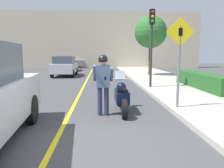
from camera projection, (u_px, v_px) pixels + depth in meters
ground_plane at (83, 147)px, 4.38m from camera, size 80.00×80.00×0.00m
sidewalk_curb at (213, 100)px, 8.58m from camera, size 4.40×44.00×0.14m
road_center_line at (80, 94)px, 10.28m from camera, size 0.12×36.00×0.01m
building_backdrop at (97, 40)px, 29.60m from camera, size 28.00×1.20×7.52m
motorcycle at (122, 97)px, 7.04m from camera, size 0.62×2.18×1.27m
person_biker at (103, 78)px, 6.49m from camera, size 0.59×0.49×1.83m
crossing_sign at (179, 54)px, 6.86m from camera, size 0.91×0.08×2.84m
traffic_light at (152, 34)px, 11.15m from camera, size 0.26×0.30×3.96m
hedge_row at (202, 81)px, 11.17m from camera, size 0.90×5.08×0.74m
street_tree at (151, 32)px, 17.83m from camera, size 2.64×2.64×4.85m
parked_car_silver at (65, 66)px, 18.70m from camera, size 1.88×4.20×1.68m
parked_car_blue at (67, 63)px, 24.55m from camera, size 1.88×4.20×1.68m
parked_car_grey at (78, 62)px, 30.80m from camera, size 1.88×4.20×1.68m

